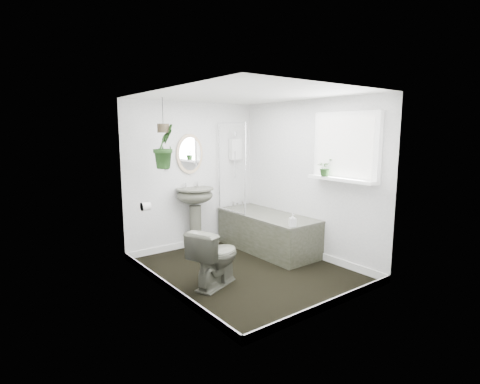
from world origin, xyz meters
TOP-DOWN VIEW (x-y plane):
  - floor at (0.00, 0.00)m, footprint 2.30×2.80m
  - ceiling at (0.00, 0.00)m, footprint 2.30×2.80m
  - wall_back at (0.00, 1.41)m, footprint 2.30×0.02m
  - wall_front at (0.00, -1.41)m, footprint 2.30×0.02m
  - wall_left at (-1.16, 0.00)m, footprint 0.02×2.80m
  - wall_right at (1.16, 0.00)m, footprint 0.02×2.80m
  - skirting at (0.00, 0.00)m, footprint 2.30×2.80m
  - bathtub at (0.80, 0.50)m, footprint 0.72×1.72m
  - bath_screen at (0.47, 0.99)m, footprint 0.04×0.72m
  - shower_box at (0.80, 1.34)m, footprint 0.20×0.10m
  - oval_mirror at (-0.06, 1.37)m, footprint 0.46×0.03m
  - wall_sconce at (-0.46, 1.36)m, footprint 0.04×0.04m
  - toilet_roll_holder at (-1.10, 0.70)m, footprint 0.11×0.11m
  - window_recess at (1.09, -0.70)m, footprint 0.08×1.00m
  - window_sill at (1.02, -0.70)m, footprint 0.18×1.00m
  - window_blinds at (1.04, -0.70)m, footprint 0.01×0.86m
  - toilet at (-0.60, -0.15)m, footprint 0.81×0.64m
  - pedestal_sink at (-0.06, 1.24)m, footprint 0.58×0.50m
  - sill_plant at (0.97, -0.46)m, footprint 0.25×0.24m
  - hanging_plant at (-0.70, 0.95)m, footprint 0.43×0.42m
  - soap_bottle at (0.56, -0.29)m, footprint 0.10×0.10m
  - hanging_pot at (-0.70, 0.95)m, footprint 0.16×0.16m

SIDE VIEW (x-z plane):
  - floor at x=0.00m, z-range -0.02..0.00m
  - skirting at x=0.00m, z-range 0.00..0.10m
  - bathtub at x=0.80m, z-range 0.00..0.58m
  - toilet at x=-0.60m, z-range 0.00..0.72m
  - pedestal_sink at x=-0.06m, z-range 0.00..0.99m
  - soap_bottle at x=0.56m, z-range 0.58..0.76m
  - toilet_roll_holder at x=-1.10m, z-range 0.84..0.96m
  - wall_back at x=0.00m, z-range 0.00..2.30m
  - wall_front at x=0.00m, z-range 0.00..2.30m
  - wall_left at x=-1.16m, z-range 0.00..2.30m
  - wall_right at x=1.16m, z-range 0.00..2.30m
  - window_sill at x=1.02m, z-range 1.21..1.25m
  - bath_screen at x=0.47m, z-range 0.58..1.98m
  - sill_plant at x=0.97m, z-range 1.25..1.49m
  - wall_sconce at x=-0.46m, z-range 1.29..1.51m
  - oval_mirror at x=-0.06m, z-range 1.19..1.81m
  - shower_box at x=0.80m, z-range 1.38..1.73m
  - hanging_plant at x=-0.70m, z-range 1.35..1.95m
  - window_recess at x=1.09m, z-range 1.20..2.10m
  - window_blinds at x=1.04m, z-range 1.27..2.03m
  - hanging_pot at x=-0.70m, z-range 1.83..1.95m
  - ceiling at x=0.00m, z-range 2.30..2.32m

